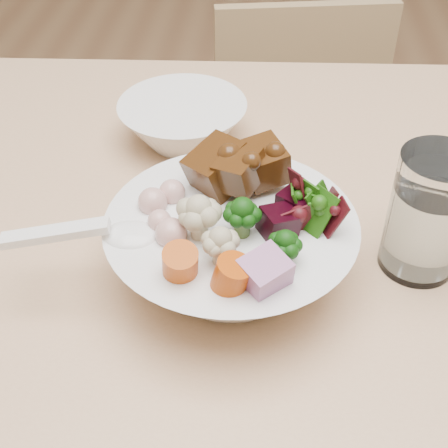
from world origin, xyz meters
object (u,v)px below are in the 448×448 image
object	(u,v)px
food_bowl	(233,244)
side_bowl	(183,123)
water_glass	(427,218)
dining_table	(442,350)
chair_far	(304,181)

from	to	relation	value
food_bowl	side_bowl	distance (m)	0.25
side_bowl	water_glass	bearing A→B (deg)	-38.14
dining_table	side_bowl	world-z (taller)	side_bowl
side_bowl	food_bowl	bearing A→B (deg)	-71.54
dining_table	food_bowl	xyz separation A→B (m)	(-0.23, 0.01, 0.13)
chair_far	side_bowl	world-z (taller)	side_bowl
dining_table	water_glass	size ratio (longest dim) A/B	13.81
dining_table	side_bowl	xyz separation A→B (m)	(-0.31, 0.25, 0.11)
food_bowl	water_glass	world-z (taller)	same
dining_table	side_bowl	size ratio (longest dim) A/B	11.04
dining_table	chair_far	distance (m)	0.75
water_glass	side_bowl	distance (m)	0.34
food_bowl	side_bowl	bearing A→B (deg)	108.46
water_glass	dining_table	bearing A→B (deg)	-48.58
water_glass	side_bowl	bearing A→B (deg)	141.86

